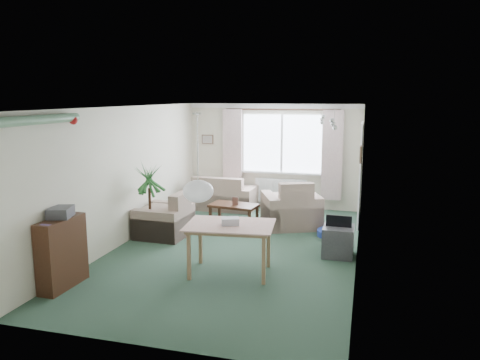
% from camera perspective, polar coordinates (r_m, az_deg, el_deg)
% --- Properties ---
extents(ground, '(6.50, 6.50, 0.00)m').
position_cam_1_polar(ground, '(8.04, -0.57, -8.46)').
color(ground, '#294535').
extents(window, '(1.80, 0.03, 1.30)m').
position_cam_1_polar(window, '(10.78, 5.14, 4.46)').
color(window, white).
extents(curtain_rod, '(2.60, 0.03, 0.03)m').
position_cam_1_polar(curtain_rod, '(10.65, 5.13, 8.55)').
color(curtain_rod, black).
extents(curtain_left, '(0.45, 0.08, 2.00)m').
position_cam_1_polar(curtain_left, '(10.97, -0.91, 3.39)').
color(curtain_left, beige).
extents(curtain_right, '(0.45, 0.08, 2.00)m').
position_cam_1_polar(curtain_right, '(10.57, 11.18, 2.94)').
color(curtain_right, beige).
extents(radiator, '(1.20, 0.10, 0.55)m').
position_cam_1_polar(radiator, '(10.91, 5.01, -1.32)').
color(radiator, white).
extents(doorway, '(0.03, 0.95, 2.00)m').
position_cam_1_polar(doorway, '(9.66, 14.47, 0.51)').
color(doorway, black).
extents(pendant_lamp, '(0.36, 0.36, 0.36)m').
position_cam_1_polar(pendant_lamp, '(5.48, -5.13, -1.38)').
color(pendant_lamp, white).
extents(tinsel_garland, '(1.60, 1.60, 0.12)m').
position_cam_1_polar(tinsel_garland, '(6.43, -23.39, 6.74)').
color(tinsel_garland, '#196626').
extents(bauble_cluster_a, '(0.20, 0.20, 0.20)m').
position_cam_1_polar(bauble_cluster_a, '(8.27, 9.91, 7.61)').
color(bauble_cluster_a, silver).
extents(bauble_cluster_b, '(0.20, 0.20, 0.20)m').
position_cam_1_polar(bauble_cluster_b, '(7.05, 11.42, 7.12)').
color(bauble_cluster_b, silver).
extents(wall_picture_back, '(0.28, 0.03, 0.22)m').
position_cam_1_polar(wall_picture_back, '(11.23, -3.97, 4.97)').
color(wall_picture_back, brown).
extents(wall_picture_right, '(0.03, 0.24, 0.30)m').
position_cam_1_polar(wall_picture_right, '(8.59, 14.49, 3.04)').
color(wall_picture_right, brown).
extents(sofa, '(1.57, 0.86, 0.77)m').
position_cam_1_polar(sofa, '(10.79, -2.22, -1.48)').
color(sofa, beige).
rests_on(sofa, ground).
extents(armchair_corner, '(1.37, 1.34, 0.95)m').
position_cam_1_polar(armchair_corner, '(9.38, 6.24, -2.78)').
color(armchair_corner, '#BCB28E').
rests_on(armchair_corner, ground).
extents(armchair_left, '(0.92, 0.96, 0.83)m').
position_cam_1_polar(armchair_left, '(8.81, -9.27, -4.13)').
color(armchair_left, beige).
rests_on(armchair_left, ground).
extents(coffee_table, '(1.01, 0.64, 0.42)m').
position_cam_1_polar(coffee_table, '(9.47, -0.75, -4.23)').
color(coffee_table, black).
rests_on(coffee_table, ground).
extents(photo_frame, '(0.12, 0.03, 0.16)m').
position_cam_1_polar(photo_frame, '(9.35, -0.58, -2.57)').
color(photo_frame, brown).
rests_on(photo_frame, coffee_table).
extents(bookshelf, '(0.28, 0.79, 0.96)m').
position_cam_1_polar(bookshelf, '(6.84, -20.88, -8.32)').
color(bookshelf, black).
rests_on(bookshelf, ground).
extents(hifi_box, '(0.37, 0.42, 0.14)m').
position_cam_1_polar(hifi_box, '(6.76, -21.03, -3.69)').
color(hifi_box, '#3A3A3F').
rests_on(hifi_box, bookshelf).
extents(houseplant, '(0.73, 0.73, 1.39)m').
position_cam_1_polar(houseplant, '(8.58, -10.94, -2.64)').
color(houseplant, '#1D562A').
rests_on(houseplant, ground).
extents(dining_table, '(1.24, 0.89, 0.73)m').
position_cam_1_polar(dining_table, '(6.91, -1.21, -8.47)').
color(dining_table, '#A18357').
rests_on(dining_table, ground).
extents(gift_box, '(0.30, 0.25, 0.12)m').
position_cam_1_polar(gift_box, '(6.77, -1.19, -5.13)').
color(gift_box, silver).
rests_on(gift_box, dining_table).
extents(tv_cube, '(0.49, 0.54, 0.49)m').
position_cam_1_polar(tv_cube, '(7.84, 11.87, -7.30)').
color(tv_cube, '#3B3B41').
rests_on(tv_cube, ground).
extents(pet_bed, '(0.68, 0.68, 0.12)m').
position_cam_1_polar(pet_bed, '(8.92, 11.24, -6.37)').
color(pet_bed, navy).
rests_on(pet_bed, ground).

